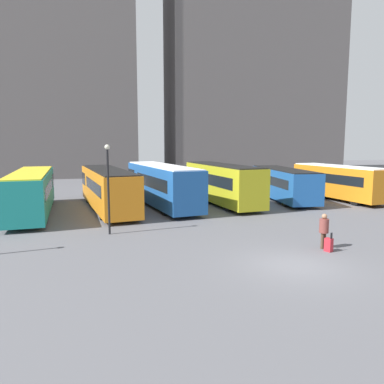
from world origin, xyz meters
TOP-DOWN VIEW (x-y plane):
  - ground_plane at (0.00, 0.00)m, footprint 160.00×160.00m
  - building_block_left at (-15.82, 47.84)m, footprint 25.94×13.81m
  - building_block_right at (17.26, 47.84)m, footprint 28.82×11.25m
  - bus_0 at (-12.71, 14.63)m, footprint 3.48×12.50m
  - bus_1 at (-7.44, 15.37)m, footprint 4.39×12.55m
  - bus_2 at (-3.21, 15.95)m, footprint 4.54×12.46m
  - bus_3 at (1.83, 15.88)m, footprint 3.81×11.03m
  - bus_4 at (7.69, 16.46)m, footprint 3.39×10.31m
  - bus_5 at (12.69, 15.77)m, footprint 3.94×9.96m
  - traveler at (2.61, 2.02)m, footprint 0.58×0.58m
  - suitcase at (2.57, 1.50)m, footprint 0.38×0.41m
  - lamp_post_1 at (-7.42, 7.24)m, footprint 0.28×0.28m

SIDE VIEW (x-z plane):
  - ground_plane at x=0.00m, z-range 0.00..0.00m
  - suitcase at x=2.57m, z-range -0.14..0.79m
  - traveler at x=2.61m, z-range 0.16..1.87m
  - bus_4 at x=7.69m, z-range 0.13..2.93m
  - bus_5 at x=12.69m, z-range 0.13..3.16m
  - bus_0 at x=-12.71m, z-range 0.14..3.18m
  - bus_1 at x=-7.44m, z-range 0.14..3.21m
  - bus_3 at x=1.83m, z-range 0.14..3.43m
  - bus_2 at x=-3.21m, z-range 0.15..3.45m
  - lamp_post_1 at x=-7.42m, z-range 0.49..5.46m
  - building_block_right at x=17.26m, z-range 0.00..33.62m
  - building_block_left at x=-15.82m, z-range 0.00..41.90m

